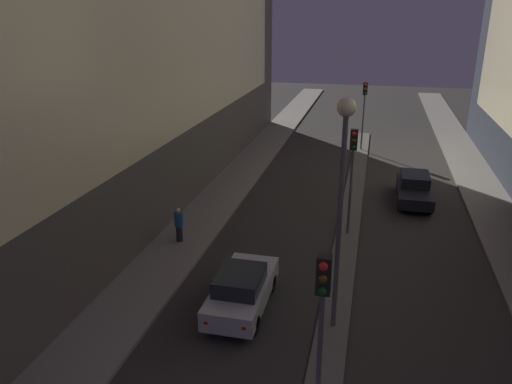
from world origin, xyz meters
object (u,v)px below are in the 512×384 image
object	(u,v)px
traffic_light_near	(322,311)
pedestrian_on_left_sidewalk	(179,224)
car_left_lane	(242,289)
car_right_lane	(414,188)
traffic_light_mid	(353,159)
street_lamp	(343,171)
traffic_light_far	(364,101)

from	to	relation	value
traffic_light_near	pedestrian_on_left_sidewalk	distance (m)	12.29
car_left_lane	traffic_light_near	bearing A→B (deg)	-57.78
traffic_light_near	car_right_lane	world-z (taller)	traffic_light_near
traffic_light_mid	street_lamp	size ratio (longest dim) A/B	0.66
traffic_light_far	traffic_light_near	bearing A→B (deg)	-90.00
traffic_light_far	street_lamp	bearing A→B (deg)	-90.00
street_lamp	pedestrian_on_left_sidewalk	xyz separation A→B (m)	(-7.30, 4.73, -4.51)
traffic_light_near	traffic_light_far	distance (m)	27.43
traffic_light_near	traffic_light_mid	distance (m)	12.13
traffic_light_far	car_left_lane	bearing A→B (deg)	-98.24
street_lamp	car_left_lane	xyz separation A→B (m)	(-3.23, 0.37, -4.68)
traffic_light_near	traffic_light_mid	size ratio (longest dim) A/B	1.00
traffic_light_mid	car_left_lane	size ratio (longest dim) A/B	1.15
traffic_light_mid	car_left_lane	bearing A→B (deg)	-114.77
car_left_lane	pedestrian_on_left_sidewalk	xyz separation A→B (m)	(-4.07, 4.37, 0.18)
traffic_light_far	car_right_lane	distance (m)	10.86
pedestrian_on_left_sidewalk	street_lamp	bearing A→B (deg)	-32.94
car_left_lane	street_lamp	bearing A→B (deg)	-6.47
street_lamp	car_right_lane	xyz separation A→B (m)	(3.23, 12.74, -4.72)
traffic_light_mid	car_left_lane	world-z (taller)	traffic_light_mid
traffic_light_near	pedestrian_on_left_sidewalk	xyz separation A→B (m)	(-7.30, 9.49, -2.75)
traffic_light_near	pedestrian_on_left_sidewalk	bearing A→B (deg)	127.58
pedestrian_on_left_sidewalk	traffic_light_far	bearing A→B (deg)	67.85
traffic_light_mid	street_lamp	bearing A→B (deg)	-90.00
car_right_lane	pedestrian_on_left_sidewalk	xyz separation A→B (m)	(-10.53, -8.01, 0.21)
traffic_light_far	street_lamp	xyz separation A→B (m)	(0.00, -22.67, 1.75)
traffic_light_mid	car_right_lane	distance (m)	6.94
traffic_light_far	car_left_lane	xyz separation A→B (m)	(-3.23, -22.31, -2.93)
traffic_light_near	street_lamp	distance (m)	5.07
traffic_light_far	car_left_lane	world-z (taller)	traffic_light_far
traffic_light_near	car_left_lane	world-z (taller)	traffic_light_near
traffic_light_mid	car_right_lane	world-z (taller)	traffic_light_mid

